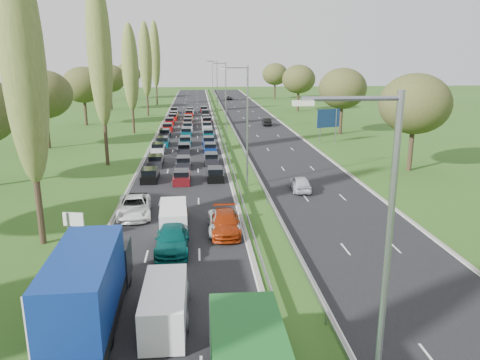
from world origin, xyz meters
name	(u,v)px	position (x,y,z in m)	size (l,w,h in m)	color
ground	(225,131)	(4.50, 80.00, 0.00)	(260.00, 260.00, 0.00)	#2D4F18
near_carriageway	(188,129)	(-2.25, 82.50, 0.00)	(10.50, 215.00, 0.04)	black
far_carriageway	(261,128)	(11.25, 82.50, 0.00)	(10.50, 215.00, 0.04)	black
central_reservation	(225,126)	(4.50, 82.50, 0.55)	(2.36, 215.00, 0.32)	gray
lamp_columns	(226,98)	(4.50, 78.00, 6.00)	(0.18, 140.18, 12.00)	gray
poplar_row	(120,60)	(-11.50, 68.17, 12.39)	(2.80, 127.80, 22.44)	#2D2116
woodland_left	(36,96)	(-22.00, 62.63, 7.68)	(8.00, 166.00, 11.10)	#2D2116
woodland_right	(359,92)	(24.00, 66.67, 7.68)	(8.00, 153.00, 11.10)	#2D2116
traffic_queue_fill	(187,131)	(-2.26, 77.64, 0.44)	(9.08, 69.50, 0.80)	black
near_car_2	(134,207)	(-5.80, 34.40, 0.82)	(2.64, 5.72, 1.59)	white
near_car_3	(134,208)	(-5.84, 34.58, 0.68)	(1.85, 4.55, 1.32)	black
near_car_6	(166,304)	(-2.19, 18.40, 0.71)	(2.30, 4.98, 1.38)	slate
near_car_7	(172,239)	(-2.31, 26.92, 0.82)	(2.23, 5.49, 1.59)	#054D4A
near_car_8	(177,213)	(-2.22, 32.93, 0.67)	(1.54, 3.84, 1.31)	#C9810D
near_car_9	(240,347)	(1.18, 14.41, 0.77)	(1.58, 4.53, 1.49)	black
near_car_10	(224,222)	(1.39, 30.18, 0.73)	(2.35, 5.11, 1.42)	#A3A8AD
near_car_11	(226,223)	(1.49, 29.87, 0.78)	(2.14, 5.27, 1.53)	#9A2B09
far_car_0	(300,183)	(9.51, 40.63, 0.76)	(1.75, 4.36, 1.48)	silver
far_car_1	(267,122)	(12.86, 86.39, 0.73)	(1.51, 4.32, 1.42)	black
far_car_2	(228,97)	(9.28, 144.58, 0.67)	(2.15, 4.67, 1.30)	slate
blue_lorry	(89,285)	(-5.79, 18.05, 2.14)	(2.73, 9.82, 4.15)	black
white_van_front	(165,304)	(-2.21, 17.79, 1.08)	(2.05, 5.22, 2.10)	white
white_van_rear	(174,218)	(-2.39, 30.74, 1.03)	(1.96, 4.99, 2.01)	white
info_sign	(74,222)	(-9.40, 29.37, 1.37)	(1.49, 0.39, 2.10)	gray
direction_sign	(328,120)	(19.40, 66.51, 3.57)	(3.82, 1.37, 5.20)	gray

